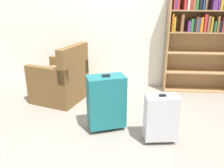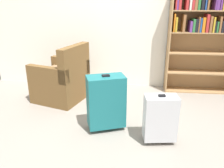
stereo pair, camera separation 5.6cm
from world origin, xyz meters
name	(u,v)px [view 1 (the left image)]	position (x,y,z in m)	size (l,w,h in m)	color
ground_plane	(100,132)	(0.00, 0.00, 0.00)	(7.87, 7.87, 0.00)	gray
back_wall	(111,14)	(0.00, 1.75, 1.30)	(4.50, 0.10, 2.60)	silver
bookshelf	(202,32)	(1.52, 1.56, 1.03)	(1.16, 0.29, 1.70)	#A87F51
armchair	(61,81)	(-0.73, 0.94, 0.32)	(0.88, 0.88, 0.90)	brown
mug	(92,101)	(-0.23, 0.82, 0.05)	(0.12, 0.08, 0.10)	red
suitcase_teal	(106,102)	(0.07, 0.11, 0.37)	(0.51, 0.39, 0.72)	#19666B
suitcase_silver	(161,117)	(0.71, -0.12, 0.31)	(0.38, 0.25, 0.59)	#B7BABF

